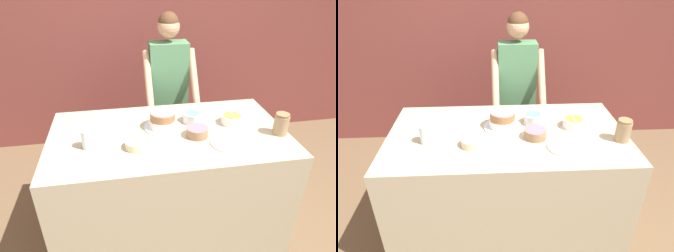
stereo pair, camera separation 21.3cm
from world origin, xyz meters
TOP-DOWN VIEW (x-y plane):
  - wall_back at (0.00, 2.10)m, footprint 10.00×0.05m
  - counter at (0.00, 0.48)m, footprint 1.75×0.96m
  - person_baker at (0.14, 1.29)m, footprint 0.49×0.46m
  - cake at (-0.03, 0.56)m, footprint 0.29×0.29m
  - frosting_bowl_orange at (0.51, 0.54)m, footprint 0.16×0.16m
  - frosting_bowl_pink at (-0.25, 0.31)m, footprint 0.15×0.15m
  - frosting_bowl_purple at (0.20, 0.39)m, footprint 0.16×0.16m
  - frosting_bowl_blue at (0.21, 0.61)m, footprint 0.14×0.14m
  - drinking_glass at (-0.57, 0.37)m, footprint 0.08×0.08m
  - ceramic_plate at (0.38, 0.26)m, footprint 0.25×0.25m
  - stoneware_jar at (0.80, 0.33)m, footprint 0.10×0.10m

SIDE VIEW (x-z plane):
  - counter at x=0.00m, z-range 0.00..0.95m
  - ceramic_plate at x=0.38m, z-range 0.95..0.96m
  - frosting_bowl_pink at x=-0.25m, z-range 0.95..1.01m
  - frosting_bowl_purple at x=0.20m, z-range 0.95..1.02m
  - frosting_bowl_orange at x=0.51m, z-range 0.92..1.06m
  - frosting_bowl_blue at x=0.21m, z-range 0.91..1.07m
  - cake at x=-0.03m, z-range 0.94..1.08m
  - drinking_glass at x=-0.57m, z-range 0.95..1.08m
  - stoneware_jar at x=0.80m, z-range 0.95..1.11m
  - person_baker at x=0.14m, z-range 0.19..1.87m
  - wall_back at x=0.00m, z-range 0.00..2.60m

